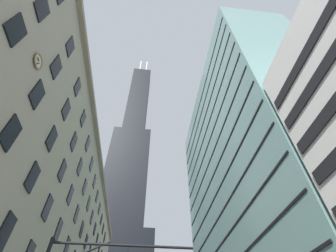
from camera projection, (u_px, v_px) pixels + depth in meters
The scene contains 3 objects.
station_building at pixel (22, 242), 34.35m from camera, with size 17.16×71.07×29.94m.
dark_skyscraper at pixel (123, 203), 109.19m from camera, with size 29.39×29.39×192.19m.
glass_office_midrise at pixel (248, 177), 46.71m from camera, with size 14.83×45.14×57.48m.
Camera 1 is at (-2.09, -8.74, 1.77)m, focal length 24.99 mm.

